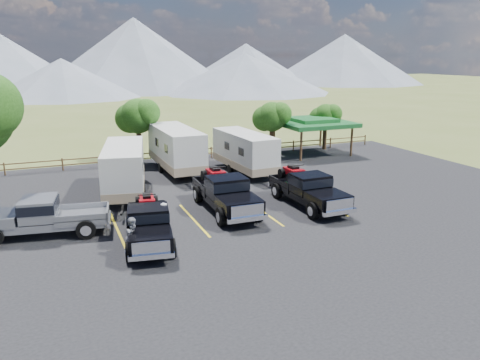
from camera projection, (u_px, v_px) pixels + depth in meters
name	position (u px, v px, depth m)	size (l,w,h in m)	color
ground	(259.00, 241.00, 22.23)	(320.00, 320.00, 0.00)	#4F5D27
asphalt_lot	(235.00, 221.00, 24.91)	(44.00, 34.00, 0.04)	black
stall_lines	(228.00, 215.00, 25.79)	(12.12, 5.50, 0.01)	gold
tree_ne_a	(272.00, 117.00, 39.83)	(3.11, 2.92, 4.76)	black
tree_ne_b	(325.00, 116.00, 43.03)	(2.77, 2.59, 4.27)	black
tree_north	(137.00, 116.00, 37.48)	(3.46, 3.24, 5.25)	black
rail_fence	(189.00, 153.00, 39.33)	(36.12, 0.12, 1.00)	brown
pavilion	(312.00, 123.00, 41.48)	(6.20, 6.20, 3.22)	brown
mountain_range	(46.00, 58.00, 112.03)	(209.00, 71.00, 20.00)	slate
rig_left	(149.00, 222.00, 21.88)	(2.88, 6.22, 2.00)	black
rig_center	(225.00, 192.00, 26.30)	(2.52, 6.81, 2.26)	black
rig_right	(308.00, 188.00, 27.20)	(2.35, 6.49, 2.16)	black
trailer_left	(124.00, 169.00, 29.15)	(3.73, 9.05, 3.13)	silver
trailer_center	(176.00, 149.00, 34.97)	(2.58, 9.52, 3.31)	silver
trailer_right	(244.00, 152.00, 34.79)	(2.64, 8.64, 3.00)	silver
pickup_silver	(43.00, 216.00, 22.66)	(6.58, 2.97, 1.90)	gray
person_a	(164.00, 222.00, 22.05)	(0.68, 0.45, 1.87)	silver
person_b	(134.00, 237.00, 20.24)	(0.88, 0.69, 1.81)	slate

